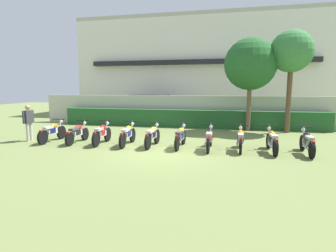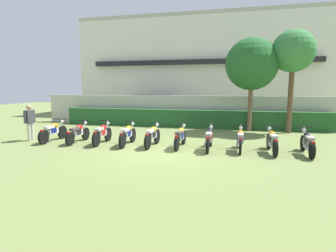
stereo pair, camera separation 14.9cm
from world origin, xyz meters
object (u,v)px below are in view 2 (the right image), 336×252
tree_near_inspector (252,64)px  motorcycle_in_row_4 (152,136)px  motorcycle_in_row_6 (209,138)px  motorcycle_in_row_1 (78,133)px  motorcycle_in_row_8 (272,141)px  motorcycle_in_row_9 (308,142)px  motorcycle_in_row_7 (240,139)px  inspector_person (30,120)px  motorcycle_in_row_5 (180,137)px  tree_far_side (293,52)px  motorcycle_in_row_3 (128,134)px  parked_car (153,107)px  motorcycle_in_row_0 (53,131)px  motorcycle_in_row_2 (102,133)px

tree_near_inspector → motorcycle_in_row_4: size_ratio=2.78×
motorcycle_in_row_6 → motorcycle_in_row_1: bearing=89.9°
motorcycle_in_row_8 → motorcycle_in_row_9: bearing=-94.4°
motorcycle_in_row_7 → inspector_person: inspector_person is taller
motorcycle_in_row_4 → motorcycle_in_row_5: (1.15, 0.07, -0.01)m
tree_near_inspector → tree_far_side: 2.09m
motorcycle_in_row_3 → motorcycle_in_row_8: motorcycle_in_row_3 is taller
parked_car → motorcycle_in_row_9: bearing=-46.8°
tree_near_inspector → motorcycle_in_row_1: 9.64m
motorcycle_in_row_1 → motorcycle_in_row_5: size_ratio=1.00×
parked_car → motorcycle_in_row_8: size_ratio=2.36×
motorcycle_in_row_3 → inspector_person: inspector_person is taller
motorcycle_in_row_5 → motorcycle_in_row_6: size_ratio=0.97×
motorcycle_in_row_1 → motorcycle_in_row_9: motorcycle_in_row_9 is taller
parked_car → motorcycle_in_row_6: parked_car is taller
parked_car → motorcycle_in_row_9: size_ratio=2.40×
tree_near_inspector → motorcycle_in_row_4: 7.32m
motorcycle_in_row_1 → motorcycle_in_row_9: size_ratio=1.00×
motorcycle_in_row_0 → motorcycle_in_row_8: motorcycle_in_row_0 is taller
motorcycle_in_row_6 → motorcycle_in_row_7: (1.16, 0.07, -0.01)m
motorcycle_in_row_3 → motorcycle_in_row_8: bearing=-92.8°
motorcycle_in_row_1 → motorcycle_in_row_8: 7.98m
motorcycle_in_row_6 → motorcycle_in_row_8: (2.29, 0.04, 0.00)m
tree_near_inspector → motorcycle_in_row_6: size_ratio=2.65×
parked_car → motorcycle_in_row_9: 12.29m
motorcycle_in_row_3 → motorcycle_in_row_1: bearing=88.3°
motorcycle_in_row_6 → motorcycle_in_row_2: bearing=89.7°
motorcycle_in_row_6 → tree_near_inspector: bearing=-18.4°
motorcycle_in_row_1 → motorcycle_in_row_7: (6.85, 0.02, 0.00)m
motorcycle_in_row_1 → motorcycle_in_row_7: motorcycle_in_row_7 is taller
motorcycle_in_row_1 → motorcycle_in_row_9: 9.17m
motorcycle_in_row_3 → motorcycle_in_row_9: size_ratio=1.03×
motorcycle_in_row_9 → motorcycle_in_row_6: bearing=90.7°
motorcycle_in_row_0 → motorcycle_in_row_3: 3.54m
motorcycle_in_row_7 → motorcycle_in_row_8: bearing=-90.1°
motorcycle_in_row_5 → motorcycle_in_row_0: bearing=92.5°
motorcycle_in_row_1 → inspector_person: bearing=90.6°
motorcycle_in_row_6 → motorcycle_in_row_7: motorcycle_in_row_6 is taller
tree_near_inspector → motorcycle_in_row_7: (-0.62, -5.15, -3.20)m
motorcycle_in_row_5 → motorcycle_in_row_6: bearing=-94.5°
tree_far_side → motorcycle_in_row_8: size_ratio=2.80×
motorcycle_in_row_5 → inspector_person: (-6.87, -0.16, 0.52)m
parked_car → motorcycle_in_row_5: 9.61m
parked_car → motorcycle_in_row_2: bearing=-87.6°
parked_car → motorcycle_in_row_6: 10.24m
tree_near_inspector → parked_car: bearing=150.6°
motorcycle_in_row_8 → motorcycle_in_row_5: bearing=86.0°
motorcycle_in_row_8 → tree_near_inspector: bearing=3.2°
tree_far_side → motorcycle_in_row_5: bearing=-135.4°
motorcycle_in_row_3 → motorcycle_in_row_9: 6.87m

